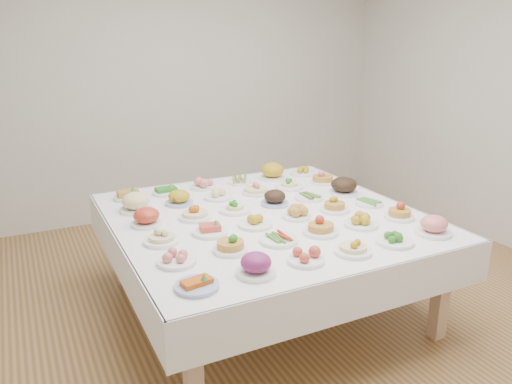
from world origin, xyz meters
name	(u,v)px	position (x,y,z in m)	size (l,w,h in m)	color
room_envelope	(295,60)	(0.00, 0.00, 1.83)	(5.02, 5.02, 2.81)	#9E6C42
display_table	(265,223)	(-0.18, 0.08, 0.68)	(2.14, 2.14, 0.75)	white
dish_0	(197,282)	(-1.00, -0.74, 0.79)	(0.23, 0.23, 0.09)	#4C66B2
dish_1	(256,264)	(-0.66, -0.74, 0.82)	(0.22, 0.22, 0.14)	white
dish_2	(306,255)	(-0.33, -0.73, 0.80)	(0.21, 0.21, 0.10)	white
dish_3	(353,245)	(-0.02, -0.75, 0.80)	(0.22, 0.22, 0.12)	white
dish_4	(395,237)	(0.30, -0.74, 0.79)	(0.23, 0.23, 0.10)	white
dish_5	(434,224)	(0.63, -0.74, 0.82)	(0.23, 0.23, 0.15)	white
dish_6	(177,256)	(-1.00, -0.42, 0.80)	(0.22, 0.22, 0.10)	white
dish_7	(230,243)	(-0.66, -0.40, 0.81)	(0.21, 0.21, 0.12)	white
dish_8	(279,238)	(-0.33, -0.40, 0.77)	(0.24, 0.24, 0.06)	white
dish_9	(321,223)	(-0.02, -0.40, 0.82)	(0.23, 0.23, 0.15)	white
dish_10	(361,220)	(0.30, -0.41, 0.79)	(0.23, 0.23, 0.10)	white
dish_11	(400,210)	(0.64, -0.41, 0.81)	(0.21, 0.21, 0.13)	white
dish_12	(161,235)	(-0.99, -0.09, 0.80)	(0.22, 0.22, 0.12)	white
dish_13	(210,228)	(-0.66, -0.08, 0.79)	(0.23, 0.23, 0.10)	white
dish_14	(255,221)	(-0.34, -0.09, 0.79)	(0.23, 0.23, 0.09)	white
dish_15	(297,213)	(-0.01, -0.08, 0.79)	(0.20, 0.20, 0.09)	white
dish_16	(335,205)	(0.32, -0.08, 0.80)	(0.21, 0.21, 0.12)	white
dish_17	(369,202)	(0.64, -0.08, 0.77)	(0.22, 0.21, 0.05)	white
dish_18	(147,218)	(-1.00, 0.25, 0.80)	(0.21, 0.21, 0.12)	white
dish_19	(195,210)	(-0.66, 0.23, 0.81)	(0.23, 0.23, 0.13)	white
dish_20	(235,205)	(-0.34, 0.24, 0.80)	(0.23, 0.23, 0.11)	white
dish_21	(275,198)	(-0.01, 0.24, 0.81)	(0.21, 0.21, 0.13)	#4C66B2
dish_22	(309,196)	(0.30, 0.25, 0.77)	(0.23, 0.23, 0.06)	white
dish_23	(344,185)	(0.63, 0.24, 0.82)	(0.26, 0.26, 0.15)	white
dish_24	(136,201)	(-0.99, 0.57, 0.83)	(0.28, 0.28, 0.15)	white
dish_25	(179,198)	(-0.66, 0.57, 0.81)	(0.21, 0.21, 0.12)	#4C66B2
dish_26	(218,194)	(-0.34, 0.57, 0.79)	(0.22, 0.22, 0.09)	white
dish_27	(256,186)	(-0.01, 0.56, 0.81)	(0.24, 0.24, 0.13)	white
dish_28	(289,183)	(0.31, 0.57, 0.80)	(0.23, 0.23, 0.11)	white
dish_29	(323,176)	(0.64, 0.57, 0.81)	(0.21, 0.21, 0.13)	white
dish_30	(128,193)	(-0.98, 0.89, 0.80)	(0.22, 0.22, 0.11)	white
dish_31	(166,189)	(-0.67, 0.88, 0.79)	(0.22, 0.22, 0.09)	white
dish_32	(203,183)	(-0.35, 0.89, 0.80)	(0.21, 0.21, 0.10)	white
dish_33	(239,181)	(-0.01, 0.90, 0.77)	(0.22, 0.20, 0.05)	white
dish_34	(273,172)	(0.32, 0.89, 0.82)	(0.25, 0.25, 0.14)	white
dish_35	(303,171)	(0.64, 0.89, 0.79)	(0.23, 0.23, 0.09)	white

